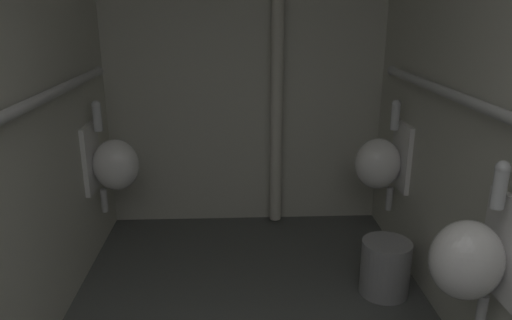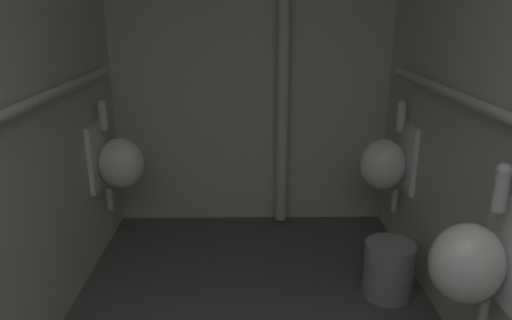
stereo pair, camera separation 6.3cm
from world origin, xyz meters
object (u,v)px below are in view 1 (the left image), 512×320
object	(u,v)px
urinal_left_mid	(112,163)
urinal_right_far	(381,162)
standpipe_back_wall	(277,54)
urinal_right_mid	(472,257)
waste_bin	(385,267)

from	to	relation	value
urinal_left_mid	urinal_right_far	size ratio (longest dim) A/B	1.00
urinal_left_mid	standpipe_back_wall	world-z (taller)	standpipe_back_wall
urinal_right_far	standpipe_back_wall	size ratio (longest dim) A/B	0.30
urinal_right_mid	waste_bin	world-z (taller)	urinal_right_mid
urinal_left_mid	urinal_right_mid	xyz separation A→B (m)	(1.76, -1.32, 0.00)
urinal_right_far	waste_bin	size ratio (longest dim) A/B	2.29
urinal_right_mid	waste_bin	bearing A→B (deg)	96.83
urinal_right_mid	standpipe_back_wall	distance (m)	1.99
urinal_right_mid	standpipe_back_wall	world-z (taller)	standpipe_back_wall
urinal_right_mid	urinal_right_far	xyz separation A→B (m)	(0.00, 1.26, 0.00)
urinal_right_mid	urinal_right_far	bearing A→B (deg)	90.00
urinal_right_far	waste_bin	distance (m)	0.71
urinal_left_mid	urinal_right_mid	bearing A→B (deg)	-36.80
urinal_left_mid	urinal_right_far	bearing A→B (deg)	-1.75
urinal_left_mid	waste_bin	size ratio (longest dim) A/B	2.29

